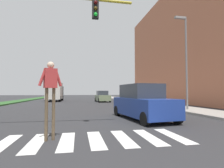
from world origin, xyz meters
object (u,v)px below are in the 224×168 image
Objects in this scene: suv_crossing at (142,103)px; truck_box_delivery at (55,92)px; pedestrian_performer at (50,88)px; street_lamp_right at (185,54)px; sedan_midblock at (102,97)px.

truck_box_delivery is (-7.45, 21.51, 0.70)m from suv_crossing.
truck_box_delivery reaches higher than pedestrian_performer.
pedestrian_performer reaches higher than suv_crossing.
truck_box_delivery is at bearing 96.82° from pedestrian_performer.
pedestrian_performer is at bearing -143.77° from street_lamp_right.
pedestrian_performer is (-9.32, -6.83, -2.93)m from street_lamp_right.
sedan_midblock is (0.18, 18.05, -0.12)m from suv_crossing.
suv_crossing is at bearing -90.58° from sedan_midblock.
street_lamp_right is 1.73× the size of sedan_midblock.
street_lamp_right reaches higher than pedestrian_performer.
pedestrian_performer is 0.57× the size of sedan_midblock.
suv_crossing is 1.11× the size of sedan_midblock.
truck_box_delivery is at bearing 123.93° from street_lamp_right.
sedan_midblock is 0.70× the size of truck_box_delivery.
suv_crossing is 18.05m from sedan_midblock.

